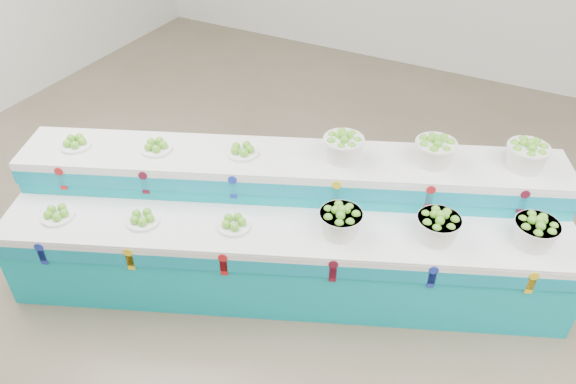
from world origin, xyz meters
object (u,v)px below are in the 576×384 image
object	(u,v)px
basket_upper_right	(527,155)
display_stand	(288,227)
basket_lower_left	(341,221)
plate_upper_mid	(156,145)

from	to	relation	value
basket_upper_right	display_stand	bearing A→B (deg)	-148.67
basket_lower_left	basket_upper_right	distance (m)	1.54
display_stand	plate_upper_mid	bearing A→B (deg)	165.93
basket_lower_left	basket_upper_right	size ratio (longest dim) A/B	1.00
plate_upper_mid	basket_upper_right	size ratio (longest dim) A/B	0.80
basket_lower_left	plate_upper_mid	size ratio (longest dim) A/B	1.26
display_stand	basket_lower_left	world-z (taller)	display_stand
basket_upper_right	basket_lower_left	bearing A→B (deg)	-135.92
plate_upper_mid	basket_upper_right	distance (m)	2.91
display_stand	basket_lower_left	xyz separation A→B (m)	(0.49, -0.09, 0.33)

